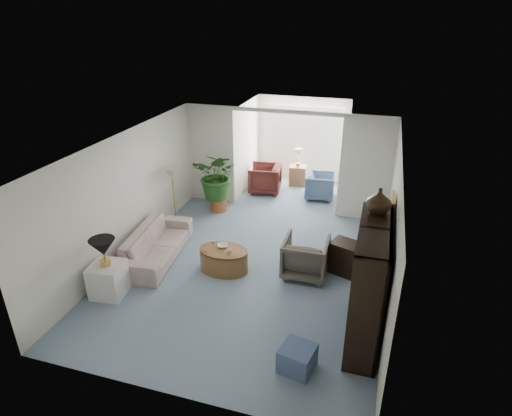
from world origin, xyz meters
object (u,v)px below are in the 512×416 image
(table_lamp, at_px, (103,247))
(framed_picture, at_px, (393,211))
(entertainment_cabinet, at_px, (368,285))
(end_table, at_px, (108,280))
(coffee_cup, at_px, (229,251))
(sunroom_chair_blue, at_px, (320,186))
(ottoman, at_px, (297,358))
(coffee_bowl, at_px, (223,246))
(cabinet_urn, at_px, (379,201))
(plant_pot, at_px, (219,204))
(sunroom_table, at_px, (297,176))
(wingback_chair, at_px, (306,257))
(side_table_dark, at_px, (345,257))
(floor_lamp, at_px, (172,173))
(sunroom_chair_maroon, at_px, (265,179))
(sofa, at_px, (156,244))
(coffee_table, at_px, (224,260))

(table_lamp, bearing_deg, framed_picture, 15.05)
(entertainment_cabinet, bearing_deg, table_lamp, -177.25)
(end_table, bearing_deg, entertainment_cabinet, 2.75)
(coffee_cup, height_order, sunroom_chair_blue, sunroom_chair_blue)
(entertainment_cabinet, bearing_deg, ottoman, -131.02)
(coffee_cup, relative_size, sunroom_chair_blue, 0.13)
(entertainment_cabinet, bearing_deg, coffee_bowl, 156.47)
(cabinet_urn, bearing_deg, plant_pot, 140.63)
(framed_picture, bearing_deg, sunroom_table, 117.13)
(wingback_chair, height_order, side_table_dark, wingback_chair)
(floor_lamp, height_order, sunroom_chair_maroon, floor_lamp)
(sofa, height_order, sunroom_chair_blue, sunroom_chair_blue)
(coffee_cup, xyz_separation_m, sunroom_table, (0.30, 4.84, -0.22))
(floor_lamp, xyz_separation_m, coffee_table, (1.78, -1.53, -1.02))
(side_table_dark, bearing_deg, coffee_table, -164.68)
(side_table_dark, bearing_deg, wingback_chair, -156.80)
(sofa, height_order, end_table, sofa)
(entertainment_cabinet, bearing_deg, coffee_table, 157.89)
(sunroom_chair_blue, bearing_deg, ottoman, 178.81)
(table_lamp, relative_size, plant_pot, 1.10)
(sunroom_chair_blue, bearing_deg, wingback_chair, 177.56)
(end_table, relative_size, cabinet_urn, 1.58)
(framed_picture, height_order, side_table_dark, framed_picture)
(coffee_table, height_order, ottoman, coffee_table)
(cabinet_urn, bearing_deg, table_lamp, -170.73)
(wingback_chair, bearing_deg, floor_lamp, -20.84)
(cabinet_urn, bearing_deg, sunroom_chair_maroon, 123.09)
(wingback_chair, height_order, sunroom_chair_maroon, sunroom_chair_maroon)
(framed_picture, xyz_separation_m, floor_lamp, (-4.69, 1.60, -0.45))
(entertainment_cabinet, xyz_separation_m, plant_pot, (-3.76, 3.59, -0.78))
(coffee_cup, bearing_deg, framed_picture, 0.64)
(end_table, distance_m, table_lamp, 0.65)
(framed_picture, distance_m, table_lamp, 4.79)
(side_table_dark, bearing_deg, end_table, -153.81)
(sunroom_chair_maroon, bearing_deg, plant_pot, -34.99)
(framed_picture, distance_m, entertainment_cabinet, 1.30)
(framed_picture, distance_m, sunroom_table, 5.58)
(table_lamp, relative_size, entertainment_cabinet, 0.24)
(framed_picture, bearing_deg, cabinet_urn, -113.83)
(sunroom_chair_maroon, bearing_deg, sunroom_chair_blue, 82.63)
(ottoman, relative_size, sunroom_chair_maroon, 0.54)
(end_table, relative_size, coffee_cup, 6.03)
(coffee_cup, distance_m, sunroom_table, 4.85)
(floor_lamp, relative_size, sunroom_chair_maroon, 0.43)
(sunroom_chair_blue, bearing_deg, sunroom_chair_maroon, 82.63)
(table_lamp, height_order, plant_pot, table_lamp)
(end_table, relative_size, floor_lamp, 1.67)
(floor_lamp, bearing_deg, side_table_dark, -12.98)
(cabinet_urn, xyz_separation_m, sunroom_chair_maroon, (-2.98, 4.58, -1.68))
(entertainment_cabinet, bearing_deg, wingback_chair, 129.80)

